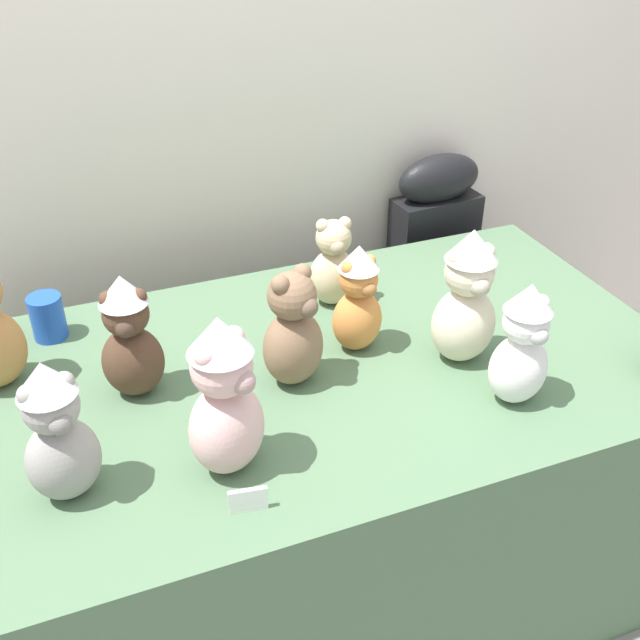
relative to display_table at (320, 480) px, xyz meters
The scene contains 13 objects.
wall_back 1.18m from the display_table, 90.00° to the left, with size 7.00×0.08×2.60m, color silver.
display_table is the anchor object (origin of this frame).
instrument_case 0.88m from the display_table, 43.57° to the left, with size 0.29×0.14×0.94m.
teddy_bear_cream 0.62m from the display_table, 16.80° to the right, with size 0.15×0.13×0.33m.
teddy_bear_snow 0.66m from the display_table, 38.27° to the right, with size 0.14×0.12×0.28m.
teddy_bear_mocha 0.50m from the display_table, 155.99° to the right, with size 0.18×0.17×0.28m.
teddy_bear_blush 0.65m from the display_table, 139.05° to the right, with size 0.20×0.19×0.34m.
teddy_bear_ginger 0.51m from the display_table, 17.43° to the left, with size 0.14×0.13×0.27m.
teddy_bear_ash 0.79m from the display_table, 160.24° to the right, with size 0.16×0.14×0.29m.
teddy_bear_cocoa 0.65m from the display_table, behind, with size 0.15×0.13×0.29m.
teddy_bear_sand 0.55m from the display_table, 61.53° to the left, with size 0.13×0.12×0.24m.
party_cup_blue 0.78m from the display_table, 148.61° to the left, with size 0.08×0.08×0.11m, color blue.
name_card_front_left 0.60m from the display_table, 127.50° to the right, with size 0.07×0.01×0.05m, color white.
Camera 1 is at (-0.50, -1.04, 1.74)m, focal length 41.93 mm.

